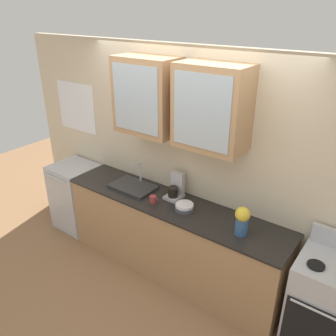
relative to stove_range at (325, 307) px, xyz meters
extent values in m
plane|color=#936B47|center=(-1.66, 0.00, -0.47)|extent=(10.00, 10.00, 0.00)
cube|color=beige|center=(-1.66, 0.34, 0.79)|extent=(4.93, 0.10, 2.52)
cube|color=#A87F56|center=(-2.04, 0.10, 1.55)|extent=(0.66, 0.38, 0.78)
cube|color=#9EADB7|center=(-2.04, -0.09, 1.55)|extent=(0.57, 0.01, 0.66)
cube|color=#A87F56|center=(-1.28, 0.10, 1.55)|extent=(0.66, 0.38, 0.78)
cube|color=#9EADB7|center=(-1.28, -0.09, 1.55)|extent=(0.57, 0.01, 0.66)
cube|color=white|center=(-3.42, 0.28, 1.17)|extent=(0.68, 0.01, 0.64)
cube|color=#A87F56|center=(-1.66, 0.00, -0.02)|extent=(2.62, 0.56, 0.90)
cube|color=black|center=(-1.66, 0.00, 0.44)|extent=(2.64, 0.58, 0.02)
cube|color=silver|center=(0.00, 0.00, -0.01)|extent=(0.58, 0.53, 0.92)
cube|color=black|center=(0.00, -0.27, -0.08)|extent=(0.53, 0.01, 0.55)
cylinder|color=silver|center=(0.00, -0.30, 0.20)|extent=(0.46, 0.02, 0.02)
cylinder|color=black|center=(-0.13, -0.10, 0.46)|extent=(0.14, 0.14, 0.02)
cube|color=#2D2D30|center=(-2.23, 0.02, 0.47)|extent=(0.52, 0.34, 0.03)
cylinder|color=silver|center=(-2.23, 0.16, 0.61)|extent=(0.02, 0.02, 0.24)
cylinder|color=silver|center=(-2.23, 0.10, 0.73)|extent=(0.02, 0.12, 0.02)
cylinder|color=#4C4C54|center=(-1.47, -0.02, 0.48)|extent=(0.20, 0.20, 0.04)
cylinder|color=white|center=(-1.47, -0.02, 0.51)|extent=(0.19, 0.19, 0.04)
cylinder|color=#33598C|center=(-0.82, -0.06, 0.54)|extent=(0.12, 0.12, 0.17)
sphere|color=yellow|center=(-0.82, -0.06, 0.67)|extent=(0.14, 0.14, 0.14)
cylinder|color=#993838|center=(-1.83, -0.10, 0.49)|extent=(0.07, 0.07, 0.08)
torus|color=#993838|center=(-1.79, -0.10, 0.50)|extent=(0.05, 0.01, 0.05)
cube|color=silver|center=(-3.28, 0.00, -0.01)|extent=(0.56, 0.53, 0.92)
cube|color=silver|center=(-3.28, -0.27, -0.01)|extent=(0.53, 0.01, 0.83)
cylinder|color=silver|center=(-3.28, -0.30, 0.39)|extent=(0.42, 0.02, 0.02)
cube|color=#B7B7BC|center=(-1.71, 0.11, 0.47)|extent=(0.17, 0.20, 0.03)
cylinder|color=black|center=(-1.71, 0.09, 0.54)|extent=(0.11, 0.11, 0.11)
cube|color=#B7B7BC|center=(-1.71, 0.18, 0.61)|extent=(0.15, 0.06, 0.26)
camera|label=1|loc=(0.21, -2.59, 2.38)|focal=36.95mm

